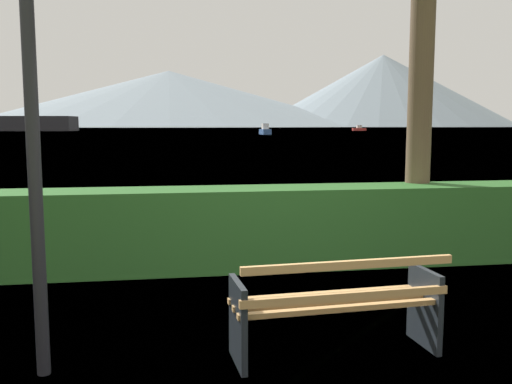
% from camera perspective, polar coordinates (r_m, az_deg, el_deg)
% --- Properties ---
extents(ground_plane, '(1400.00, 1400.00, 0.00)m').
position_cam_1_polar(ground_plane, '(4.90, 7.93, -16.00)').
color(ground_plane, olive).
extents(water_surface, '(620.00, 620.00, 0.00)m').
position_cam_1_polar(water_surface, '(310.36, -8.71, 6.47)').
color(water_surface, slate).
rests_on(water_surface, ground_plane).
extents(park_bench, '(1.76, 0.70, 0.87)m').
position_cam_1_polar(park_bench, '(4.70, 8.29, -11.47)').
color(park_bench, tan).
rests_on(park_bench, ground_plane).
extents(hedge_row, '(11.16, 0.82, 1.07)m').
position_cam_1_polar(hedge_row, '(7.50, 1.49, -3.60)').
color(hedge_row, '#285B23').
rests_on(hedge_row, ground_plane).
extents(lamp_post, '(0.30, 0.30, 3.39)m').
position_cam_1_polar(lamp_post, '(4.41, -22.17, 12.09)').
color(lamp_post, black).
rests_on(lamp_post, ground_plane).
extents(fishing_boat_near, '(5.13, 7.71, 1.79)m').
position_cam_1_polar(fishing_boat_near, '(203.63, -20.53, 6.11)').
color(fishing_boat_near, '#335693').
rests_on(fishing_boat_near, water_surface).
extents(sailboat_mid, '(4.37, 1.83, 1.77)m').
position_cam_1_polar(sailboat_mid, '(182.23, 10.51, 6.38)').
color(sailboat_mid, '#B2332D').
rests_on(sailboat_mid, water_surface).
extents(tender_far, '(1.64, 5.06, 2.15)m').
position_cam_1_polar(tender_far, '(109.20, 0.95, 6.29)').
color(tender_far, '#335693').
rests_on(tender_far, water_surface).
extents(distant_hills, '(794.79, 406.26, 81.96)m').
position_cam_1_polar(distant_hills, '(569.77, -12.67, 9.96)').
color(distant_hills, gray).
rests_on(distant_hills, ground_plane).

